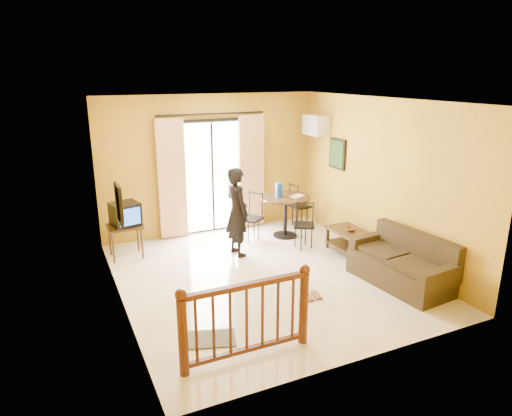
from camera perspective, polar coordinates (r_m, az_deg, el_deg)
name	(u,v)px	position (r m, az deg, el deg)	size (l,w,h in m)	color
ground	(265,276)	(7.53, 1.08, -8.50)	(5.00, 5.00, 0.00)	beige
room_shell	(265,174)	(6.98, 1.15, 4.25)	(5.00, 5.00, 5.00)	white
balcony_door	(213,176)	(9.29, -5.45, 4.04)	(2.25, 0.14, 2.46)	black
tv_table	(125,230)	(8.42, -16.08, -2.60)	(0.60, 0.50, 0.60)	black
television	(125,214)	(8.33, -16.03, -0.73)	(0.54, 0.51, 0.42)	black
picture_left	(119,204)	(6.20, -16.75, 0.49)	(0.05, 0.42, 0.52)	black
dining_table	(285,205)	(9.11, 3.71, 0.41)	(1.00, 1.00, 0.83)	black
water_jug	(279,190)	(9.02, 2.88, 2.27)	(0.15, 0.15, 0.27)	#1346B5
serving_tray	(297,196)	(9.07, 5.17, 1.49)	(0.28, 0.18, 0.02)	#EDE9CA
dining_chairs	(285,237)	(9.22, 3.61, -3.70)	(1.80, 1.61, 0.95)	black
air_conditioner	(315,125)	(9.60, 7.42, 10.23)	(0.31, 0.60, 0.40)	white
botanical_print	(337,154)	(9.20, 10.12, 6.69)	(0.05, 0.50, 0.60)	black
coffee_table	(351,239)	(8.49, 11.79, -3.77)	(0.54, 0.98, 0.43)	black
bowl	(351,229)	(8.45, 11.77, -2.63)	(0.19, 0.19, 0.06)	brown
sofa	(403,265)	(7.53, 17.92, -6.81)	(0.95, 1.79, 0.82)	#312513
standing_person	(237,212)	(8.13, -2.39, -0.49)	(0.59, 0.39, 1.61)	black
stair_balustrade	(247,314)	(5.31, -1.18, -13.13)	(1.63, 0.13, 1.04)	#471E0F
doormat	(211,339)	(5.93, -5.60, -15.97)	(0.60, 0.40, 0.02)	#545043
sandals	(312,296)	(6.92, 7.05, -10.89)	(0.28, 0.26, 0.03)	brown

